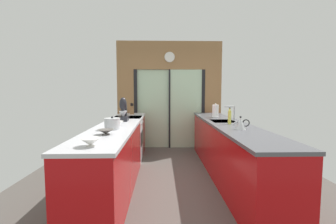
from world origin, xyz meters
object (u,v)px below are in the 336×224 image
object	(u,v)px
mixing_bowl_mid	(106,132)
paper_towel_roll	(215,111)
kettle	(241,123)
knife_block	(132,110)
soap_bottle	(230,117)
mixing_bowl_near	(90,142)
mixing_bowl_far	(117,123)
stock_pot	(112,124)
oven_range	(128,139)
stand_mixer	(123,112)

from	to	relation	value
mixing_bowl_mid	paper_towel_roll	xyz separation A→B (m)	(1.78, 1.86, 0.09)
kettle	knife_block	bearing A→B (deg)	128.63
soap_bottle	mixing_bowl_near	bearing A→B (deg)	-140.12
mixing_bowl_mid	mixing_bowl_far	size ratio (longest dim) A/B	1.03
paper_towel_roll	kettle	bearing A→B (deg)	-89.93
mixing_bowl_mid	soap_bottle	world-z (taller)	soap_bottle
mixing_bowl_near	kettle	size ratio (longest dim) A/B	0.80
stock_pot	kettle	world-z (taller)	kettle
mixing_bowl_near	paper_towel_roll	size ratio (longest dim) A/B	0.68
oven_range	soap_bottle	size ratio (longest dim) A/B	3.44
stand_mixer	stock_pot	world-z (taller)	stand_mixer
knife_block	stand_mixer	size ratio (longest dim) A/B	0.63
mixing_bowl_mid	kettle	distance (m)	1.82
mixing_bowl_mid	soap_bottle	distance (m)	1.98
mixing_bowl_mid	paper_towel_roll	distance (m)	2.57
mixing_bowl_mid	mixing_bowl_near	bearing A→B (deg)	-90.00
oven_range	mixing_bowl_near	world-z (taller)	mixing_bowl_near
oven_range	mixing_bowl_far	world-z (taller)	mixing_bowl_far
mixing_bowl_near	mixing_bowl_far	xyz separation A→B (m)	(0.00, 1.38, -0.01)
oven_range	paper_towel_roll	xyz separation A→B (m)	(1.80, -0.10, 0.59)
oven_range	knife_block	xyz separation A→B (m)	(0.02, 0.62, 0.56)
mixing_bowl_far	soap_bottle	xyz separation A→B (m)	(1.78, 0.11, 0.08)
oven_range	paper_towel_roll	distance (m)	1.90
stand_mixer	paper_towel_roll	distance (m)	1.86
paper_towel_roll	oven_range	bearing A→B (deg)	176.66
stock_pot	paper_towel_roll	distance (m)	2.31
mixing_bowl_near	mixing_bowl_mid	distance (m)	0.62
stand_mixer	knife_block	bearing A→B (deg)	90.00
knife_block	mixing_bowl_far	bearing A→B (deg)	-90.00
stand_mixer	paper_towel_roll	size ratio (longest dim) A/B	1.47
stock_pot	paper_towel_roll	bearing A→B (deg)	39.59
kettle	paper_towel_roll	size ratio (longest dim) A/B	0.85
stand_mixer	kettle	bearing A→B (deg)	-28.94
mixing_bowl_mid	knife_block	bearing A→B (deg)	90.00
kettle	soap_bottle	xyz separation A→B (m)	(-0.00, 0.52, 0.03)
kettle	paper_towel_roll	bearing A→B (deg)	90.07
knife_block	paper_towel_roll	xyz separation A→B (m)	(1.78, -0.72, 0.03)
oven_range	mixing_bowl_near	bearing A→B (deg)	-89.59
knife_block	stock_pot	size ratio (longest dim) A/B	1.21
kettle	soap_bottle	world-z (taller)	soap_bottle
oven_range	soap_bottle	xyz separation A→B (m)	(1.80, -1.09, 0.58)
mixing_bowl_far	paper_towel_roll	size ratio (longest dim) A/B	0.68
stock_pot	soap_bottle	distance (m)	1.84
mixing_bowl_near	stand_mixer	xyz separation A→B (m)	(0.00, 1.95, 0.12)
kettle	stand_mixer	bearing A→B (deg)	151.06
mixing_bowl_near	mixing_bowl_far	bearing A→B (deg)	90.00
oven_range	paper_towel_roll	size ratio (longest dim) A/B	3.22
mixing_bowl_far	stand_mixer	xyz separation A→B (m)	(0.00, 0.58, 0.12)
soap_bottle	paper_towel_roll	xyz separation A→B (m)	(0.00, 0.99, 0.01)
soap_bottle	mixing_bowl_far	bearing A→B (deg)	-176.46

